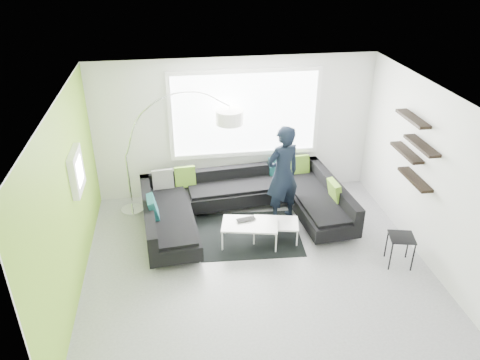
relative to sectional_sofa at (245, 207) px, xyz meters
name	(u,v)px	position (x,y,z in m)	size (l,w,h in m)	color
ground	(256,263)	(0.00, -1.24, -0.35)	(5.50, 5.50, 0.00)	slate
room_shell	(258,158)	(0.04, -1.03, 1.46)	(5.54, 5.04, 2.82)	white
sectional_sofa	(245,207)	(0.00, 0.00, 0.00)	(3.82, 2.55, 0.78)	black
rug	(243,235)	(-0.09, -0.39, -0.34)	(2.02, 1.47, 0.01)	black
coffee_table	(263,231)	(0.22, -0.62, -0.15)	(1.23, 0.71, 0.40)	white
arc_lamp	(126,156)	(-2.09, 0.74, 0.83)	(2.19, 0.67, 2.36)	white
side_table	(399,250)	(2.28, -1.58, -0.08)	(0.38, 0.38, 0.53)	black
person	(283,174)	(0.70, 0.06, 0.59)	(0.79, 0.65, 1.87)	black
laptop	(247,221)	(-0.05, -0.59, 0.07)	(0.37, 0.28, 0.03)	black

